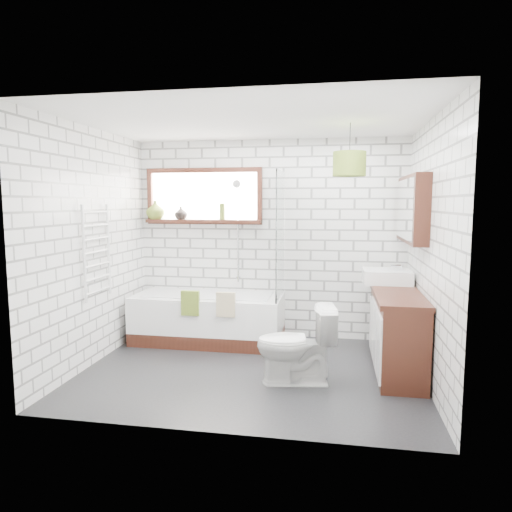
% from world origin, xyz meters
% --- Properties ---
extents(floor, '(3.40, 2.60, 0.01)m').
position_xyz_m(floor, '(0.00, 0.00, -0.01)').
color(floor, black).
rests_on(floor, ground).
extents(ceiling, '(3.40, 2.60, 0.01)m').
position_xyz_m(ceiling, '(0.00, 0.00, 2.50)').
color(ceiling, white).
rests_on(ceiling, ground).
extents(wall_back, '(3.40, 0.01, 2.50)m').
position_xyz_m(wall_back, '(0.00, 1.30, 1.25)').
color(wall_back, white).
rests_on(wall_back, ground).
extents(wall_front, '(3.40, 0.01, 2.50)m').
position_xyz_m(wall_front, '(0.00, -1.30, 1.25)').
color(wall_front, white).
rests_on(wall_front, ground).
extents(wall_left, '(0.01, 2.60, 2.50)m').
position_xyz_m(wall_left, '(-1.70, 0.00, 1.25)').
color(wall_left, white).
rests_on(wall_left, ground).
extents(wall_right, '(0.01, 2.60, 2.50)m').
position_xyz_m(wall_right, '(1.70, 0.00, 1.25)').
color(wall_right, white).
rests_on(wall_right, ground).
extents(window, '(1.52, 0.16, 0.68)m').
position_xyz_m(window, '(-0.85, 1.26, 1.80)').
color(window, black).
rests_on(window, wall_back).
extents(towel_radiator, '(0.06, 0.52, 1.00)m').
position_xyz_m(towel_radiator, '(-1.66, 0.00, 1.20)').
color(towel_radiator, white).
rests_on(towel_radiator, wall_left).
extents(mirror_cabinet, '(0.16, 1.20, 0.70)m').
position_xyz_m(mirror_cabinet, '(1.62, 0.60, 1.65)').
color(mirror_cabinet, black).
rests_on(mirror_cabinet, wall_right).
extents(shower_riser, '(0.02, 0.02, 1.30)m').
position_xyz_m(shower_riser, '(-0.40, 1.26, 1.35)').
color(shower_riser, silver).
rests_on(shower_riser, wall_back).
extents(bathtub, '(1.82, 0.80, 0.59)m').
position_xyz_m(bathtub, '(-0.70, 0.90, 0.29)').
color(bathtub, white).
rests_on(bathtub, floor).
extents(shower_screen, '(0.02, 0.72, 1.50)m').
position_xyz_m(shower_screen, '(0.19, 0.90, 1.34)').
color(shower_screen, white).
rests_on(shower_screen, bathtub).
extents(towel_green, '(0.21, 0.06, 0.29)m').
position_xyz_m(towel_green, '(-0.80, 0.50, 0.57)').
color(towel_green, '#576D20').
rests_on(towel_green, bathtub).
extents(towel_beige, '(0.22, 0.05, 0.28)m').
position_xyz_m(towel_beige, '(-0.38, 0.50, 0.57)').
color(towel_beige, tan).
rests_on(towel_beige, bathtub).
extents(vanity, '(0.46, 1.43, 0.82)m').
position_xyz_m(vanity, '(1.47, 0.30, 0.41)').
color(vanity, black).
rests_on(vanity, floor).
extents(basin, '(0.52, 0.46, 0.15)m').
position_xyz_m(basin, '(1.41, 0.80, 0.89)').
color(basin, white).
rests_on(basin, vanity).
extents(tap, '(0.03, 0.03, 0.16)m').
position_xyz_m(tap, '(1.57, 0.80, 0.95)').
color(tap, silver).
rests_on(tap, vanity).
extents(toilet, '(0.53, 0.80, 0.75)m').
position_xyz_m(toilet, '(0.48, -0.23, 0.38)').
color(toilet, white).
rests_on(toilet, floor).
extents(vase_olive, '(0.30, 0.30, 0.24)m').
position_xyz_m(vase_olive, '(-1.50, 1.23, 1.60)').
color(vase_olive, '#5E7223').
rests_on(vase_olive, window).
extents(vase_dark, '(0.21, 0.21, 0.17)m').
position_xyz_m(vase_dark, '(-1.15, 1.23, 1.57)').
color(vase_dark, black).
rests_on(vase_dark, window).
extents(bottle, '(0.08, 0.08, 0.21)m').
position_xyz_m(bottle, '(-0.60, 1.23, 1.58)').
color(bottle, '#5E7223').
rests_on(bottle, window).
extents(pendant, '(0.33, 0.33, 0.24)m').
position_xyz_m(pendant, '(0.95, 0.26, 2.10)').
color(pendant, '#576D20').
rests_on(pendant, ceiling).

